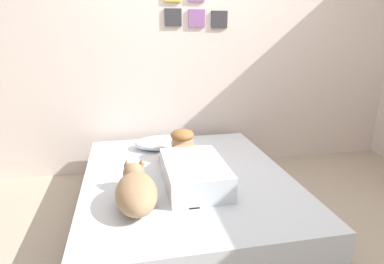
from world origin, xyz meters
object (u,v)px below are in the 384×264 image
(dog, at_px, (136,190))
(coffee_cup, at_px, (191,151))
(person_lying, at_px, (191,164))
(bed, at_px, (187,197))
(cell_phone, at_px, (192,203))
(pillow, at_px, (163,143))

(dog, relative_size, coffee_cup, 4.60)
(person_lying, bearing_deg, bed, 112.60)
(bed, height_order, cell_phone, cell_phone)
(person_lying, distance_m, cell_phone, 0.41)
(dog, height_order, cell_phone, dog)
(bed, relative_size, cell_phone, 13.78)
(bed, distance_m, coffee_cup, 0.47)
(person_lying, xyz_separation_m, coffee_cup, (0.09, 0.44, -0.07))
(bed, xyz_separation_m, coffee_cup, (0.11, 0.39, 0.23))
(pillow, relative_size, cell_phone, 3.71)
(cell_phone, bearing_deg, pillow, 93.53)
(pillow, bearing_deg, person_lying, -78.83)
(pillow, distance_m, cell_phone, 1.07)
(dog, relative_size, cell_phone, 4.11)
(dog, bearing_deg, bed, 44.03)
(coffee_cup, height_order, cell_phone, coffee_cup)
(bed, relative_size, dog, 3.36)
(bed, xyz_separation_m, cell_phone, (-0.05, -0.44, 0.19))
(pillow, xyz_separation_m, person_lying, (0.13, -0.68, 0.05))
(pillow, relative_size, person_lying, 0.57)
(person_lying, bearing_deg, pillow, 101.17)
(cell_phone, bearing_deg, person_lying, 80.21)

